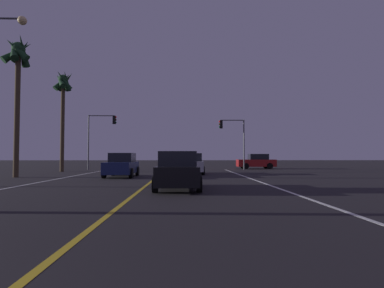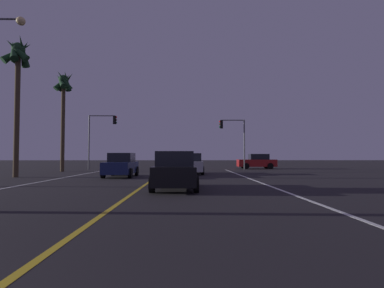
{
  "view_description": "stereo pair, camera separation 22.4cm",
  "coord_description": "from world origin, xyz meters",
  "px_view_note": "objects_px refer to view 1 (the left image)",
  "views": [
    {
      "loc": [
        1.94,
        0.54,
        1.51
      ],
      "look_at": [
        2.64,
        29.7,
        2.61
      ],
      "focal_mm": 28.74,
      "sensor_mm": 36.0,
      "label": 1
    },
    {
      "loc": [
        2.16,
        0.54,
        1.51
      ],
      "look_at": [
        2.64,
        29.7,
        2.61
      ],
      "focal_mm": 28.74,
      "sensor_mm": 36.0,
      "label": 2
    }
  ],
  "objects_px": {
    "car_ahead_far": "(191,164)",
    "traffic_light_near_left": "(102,129)",
    "palm_tree_left_far": "(63,91)",
    "car_crossing_side": "(257,162)",
    "palm_tree_left_mid": "(18,65)",
    "car_oncoming": "(122,165)",
    "car_lead_same_lane": "(178,171)",
    "traffic_light_near_right": "(232,133)"
  },
  "relations": [
    {
      "from": "car_ahead_far",
      "to": "traffic_light_near_left",
      "type": "xyz_separation_m",
      "value": [
        -9.51,
        7.93,
        3.5
      ]
    },
    {
      "from": "palm_tree_left_far",
      "to": "car_crossing_side",
      "type": "bearing_deg",
      "value": 16.48
    },
    {
      "from": "car_crossing_side",
      "to": "palm_tree_left_mid",
      "type": "bearing_deg",
      "value": 33.69
    },
    {
      "from": "car_oncoming",
      "to": "palm_tree_left_mid",
      "type": "distance_m",
      "value": 10.17
    },
    {
      "from": "traffic_light_near_left",
      "to": "car_oncoming",
      "type": "bearing_deg",
      "value": -68.13
    },
    {
      "from": "car_lead_same_lane",
      "to": "palm_tree_left_mid",
      "type": "bearing_deg",
      "value": 55.58
    },
    {
      "from": "palm_tree_left_mid",
      "to": "palm_tree_left_far",
      "type": "relative_size",
      "value": 1.05
    },
    {
      "from": "car_ahead_far",
      "to": "traffic_light_near_right",
      "type": "relative_size",
      "value": 0.79
    },
    {
      "from": "car_oncoming",
      "to": "traffic_light_near_left",
      "type": "distance_m",
      "value": 12.56
    },
    {
      "from": "car_crossing_side",
      "to": "car_ahead_far",
      "type": "height_order",
      "value": "same"
    },
    {
      "from": "car_crossing_side",
      "to": "traffic_light_near_left",
      "type": "xyz_separation_m",
      "value": [
        -17.21,
        -1.83,
        3.5
      ]
    },
    {
      "from": "car_crossing_side",
      "to": "palm_tree_left_mid",
      "type": "xyz_separation_m",
      "value": [
        -20.0,
        -13.33,
        7.09
      ]
    },
    {
      "from": "car_crossing_side",
      "to": "traffic_light_near_right",
      "type": "relative_size",
      "value": 0.79
    },
    {
      "from": "car_lead_same_lane",
      "to": "car_crossing_side",
      "type": "distance_m",
      "value": 22.84
    },
    {
      "from": "traffic_light_near_left",
      "to": "palm_tree_left_far",
      "type": "relative_size",
      "value": 0.61
    },
    {
      "from": "traffic_light_near_right",
      "to": "palm_tree_left_far",
      "type": "xyz_separation_m",
      "value": [
        -16.68,
        -4.02,
        3.65
      ]
    },
    {
      "from": "car_oncoming",
      "to": "traffic_light_near_right",
      "type": "height_order",
      "value": "traffic_light_near_right"
    },
    {
      "from": "car_oncoming",
      "to": "palm_tree_left_mid",
      "type": "bearing_deg",
      "value": -87.63
    },
    {
      "from": "traffic_light_near_left",
      "to": "palm_tree_left_mid",
      "type": "xyz_separation_m",
      "value": [
        -2.79,
        -11.5,
        3.59
      ]
    },
    {
      "from": "car_oncoming",
      "to": "traffic_light_near_left",
      "type": "bearing_deg",
      "value": -158.13
    },
    {
      "from": "car_crossing_side",
      "to": "palm_tree_left_far",
      "type": "distance_m",
      "value": 21.72
    },
    {
      "from": "car_lead_same_lane",
      "to": "palm_tree_left_far",
      "type": "distance_m",
      "value": 20.19
    },
    {
      "from": "car_lead_same_lane",
      "to": "car_oncoming",
      "type": "height_order",
      "value": "same"
    },
    {
      "from": "traffic_light_near_right",
      "to": "palm_tree_left_mid",
      "type": "height_order",
      "value": "palm_tree_left_mid"
    },
    {
      "from": "car_ahead_far",
      "to": "car_crossing_side",
      "type": "bearing_deg",
      "value": -38.26
    },
    {
      "from": "traffic_light_near_left",
      "to": "palm_tree_left_far",
      "type": "height_order",
      "value": "palm_tree_left_far"
    },
    {
      "from": "car_lead_same_lane",
      "to": "traffic_light_near_left",
      "type": "relative_size",
      "value": 0.73
    },
    {
      "from": "car_oncoming",
      "to": "palm_tree_left_mid",
      "type": "height_order",
      "value": "palm_tree_left_mid"
    },
    {
      "from": "car_crossing_side",
      "to": "car_ahead_far",
      "type": "bearing_deg",
      "value": 51.74
    },
    {
      "from": "car_crossing_side",
      "to": "car_ahead_far",
      "type": "relative_size",
      "value": 1.0
    },
    {
      "from": "car_ahead_far",
      "to": "traffic_light_near_left",
      "type": "height_order",
      "value": "traffic_light_near_left"
    },
    {
      "from": "palm_tree_left_mid",
      "to": "palm_tree_left_far",
      "type": "xyz_separation_m",
      "value": [
        0.22,
        7.48,
        -0.26
      ]
    },
    {
      "from": "car_oncoming",
      "to": "traffic_light_near_left",
      "type": "relative_size",
      "value": 0.73
    },
    {
      "from": "palm_tree_left_far",
      "to": "car_oncoming",
      "type": "bearing_deg",
      "value": -45.49
    },
    {
      "from": "car_ahead_far",
      "to": "palm_tree_left_far",
      "type": "xyz_separation_m",
      "value": [
        -12.07,
        3.91,
        6.84
      ]
    },
    {
      "from": "car_lead_same_lane",
      "to": "car_oncoming",
      "type": "relative_size",
      "value": 1.0
    },
    {
      "from": "car_lead_same_lane",
      "to": "palm_tree_left_far",
      "type": "height_order",
      "value": "palm_tree_left_far"
    },
    {
      "from": "palm_tree_left_mid",
      "to": "car_oncoming",
      "type": "bearing_deg",
      "value": 2.37
    },
    {
      "from": "car_ahead_far",
      "to": "palm_tree_left_mid",
      "type": "bearing_deg",
      "value": 106.19
    },
    {
      "from": "traffic_light_near_right",
      "to": "palm_tree_left_mid",
      "type": "xyz_separation_m",
      "value": [
        -16.91,
        -11.5,
        3.91
      ]
    },
    {
      "from": "car_ahead_far",
      "to": "palm_tree_left_far",
      "type": "distance_m",
      "value": 14.42
    },
    {
      "from": "car_ahead_far",
      "to": "traffic_light_near_left",
      "type": "bearing_deg",
      "value": 50.19
    }
  ]
}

